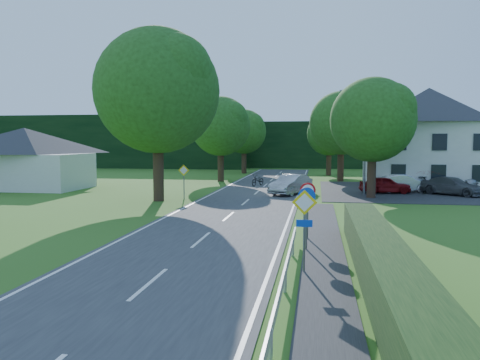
% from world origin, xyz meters
% --- Properties ---
extents(road, '(7.00, 80.00, 0.04)m').
position_xyz_m(road, '(0.00, 20.00, 0.02)').
color(road, '#353437').
rests_on(road, ground).
extents(parking_pad, '(14.00, 16.00, 0.04)m').
position_xyz_m(parking_pad, '(12.00, 33.00, 0.02)').
color(parking_pad, '#242426').
rests_on(parking_pad, ground).
extents(line_edge_left, '(0.12, 80.00, 0.01)m').
position_xyz_m(line_edge_left, '(-3.25, 20.00, 0.04)').
color(line_edge_left, white).
rests_on(line_edge_left, road).
extents(line_edge_right, '(0.12, 80.00, 0.01)m').
position_xyz_m(line_edge_right, '(3.25, 20.00, 0.04)').
color(line_edge_right, white).
rests_on(line_edge_right, road).
extents(line_centre, '(0.12, 80.00, 0.01)m').
position_xyz_m(line_centre, '(0.00, 20.00, 0.04)').
color(line_centre, white).
rests_on(line_centre, road).
extents(tree_main, '(9.40, 9.40, 11.64)m').
position_xyz_m(tree_main, '(-6.00, 24.00, 5.82)').
color(tree_main, '#224514').
rests_on(tree_main, ground).
extents(tree_left_far, '(7.00, 7.00, 8.58)m').
position_xyz_m(tree_left_far, '(-5.00, 40.00, 4.29)').
color(tree_left_far, '#224514').
rests_on(tree_left_far, ground).
extents(tree_right_far, '(7.40, 7.40, 9.09)m').
position_xyz_m(tree_right_far, '(7.00, 42.00, 4.54)').
color(tree_right_far, '#224514').
rests_on(tree_right_far, ground).
extents(tree_left_back, '(6.60, 6.60, 8.07)m').
position_xyz_m(tree_left_back, '(-4.50, 52.00, 4.04)').
color(tree_left_back, '#224514').
rests_on(tree_left_back, ground).
extents(tree_right_back, '(6.20, 6.20, 7.56)m').
position_xyz_m(tree_right_back, '(6.00, 50.00, 3.78)').
color(tree_right_back, '#224514').
rests_on(tree_right_back, ground).
extents(tree_right_mid, '(7.00, 7.00, 8.58)m').
position_xyz_m(tree_right_mid, '(8.50, 28.00, 4.29)').
color(tree_right_mid, '#224514').
rests_on(tree_right_mid, ground).
extents(treeline_left, '(44.00, 6.00, 8.00)m').
position_xyz_m(treeline_left, '(-28.00, 62.00, 4.00)').
color(treeline_left, black).
rests_on(treeline_left, ground).
extents(treeline_right, '(30.00, 5.00, 7.00)m').
position_xyz_m(treeline_right, '(8.00, 66.00, 3.50)').
color(treeline_right, black).
rests_on(treeline_right, ground).
extents(bungalow_left, '(11.00, 6.50, 5.20)m').
position_xyz_m(bungalow_left, '(-20.00, 30.00, 2.71)').
color(bungalow_left, silver).
rests_on(bungalow_left, ground).
extents(house_white, '(10.60, 8.40, 8.60)m').
position_xyz_m(house_white, '(14.00, 36.00, 4.41)').
color(house_white, silver).
rests_on(house_white, ground).
extents(streetlight, '(2.03, 0.18, 8.00)m').
position_xyz_m(streetlight, '(8.06, 30.00, 4.46)').
color(streetlight, slate).
rests_on(streetlight, ground).
extents(sign_priority_right, '(0.78, 0.09, 2.59)m').
position_xyz_m(sign_priority_right, '(4.30, 7.98, 1.80)').
color(sign_priority_right, slate).
rests_on(sign_priority_right, ground).
extents(sign_roundabout, '(0.64, 0.08, 2.37)m').
position_xyz_m(sign_roundabout, '(4.30, 10.98, 1.67)').
color(sign_roundabout, slate).
rests_on(sign_roundabout, ground).
extents(sign_speed_limit, '(0.64, 0.11, 2.37)m').
position_xyz_m(sign_speed_limit, '(4.30, 12.97, 1.77)').
color(sign_speed_limit, slate).
rests_on(sign_speed_limit, ground).
extents(sign_priority_left, '(0.78, 0.09, 2.44)m').
position_xyz_m(sign_priority_left, '(-4.50, 24.98, 1.72)').
color(sign_priority_left, slate).
rests_on(sign_priority_left, ground).
extents(moving_car, '(3.27, 4.79, 1.50)m').
position_xyz_m(moving_car, '(2.70, 29.16, 0.79)').
color(moving_car, '#AEAEB3').
rests_on(moving_car, road).
extents(motorcycle, '(1.41, 2.10, 1.04)m').
position_xyz_m(motorcycle, '(-0.62, 35.41, 0.56)').
color(motorcycle, black).
rests_on(motorcycle, road).
extents(parked_car_red, '(4.02, 2.03, 1.31)m').
position_xyz_m(parked_car_red, '(9.88, 31.06, 0.70)').
color(parked_car_red, maroon).
rests_on(parked_car_red, parking_pad).
extents(parked_car_silver_a, '(4.61, 2.52, 1.44)m').
position_xyz_m(parked_car_silver_a, '(11.31, 31.97, 0.76)').
color(parked_car_silver_a, silver).
rests_on(parked_car_silver_a, parking_pad).
extents(parked_car_grey, '(4.78, 4.33, 1.34)m').
position_xyz_m(parked_car_grey, '(14.71, 30.68, 0.71)').
color(parked_car_grey, '#525358').
rests_on(parked_car_grey, parking_pad).
extents(parasol, '(2.41, 2.44, 1.83)m').
position_xyz_m(parasol, '(13.14, 32.05, 0.96)').
color(parasol, '#A90D16').
rests_on(parasol, parking_pad).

